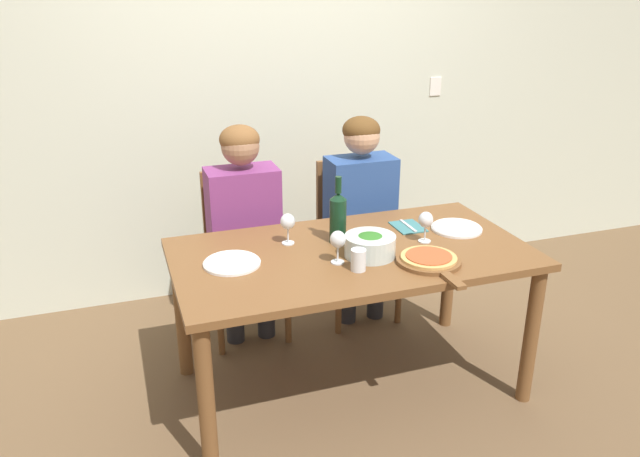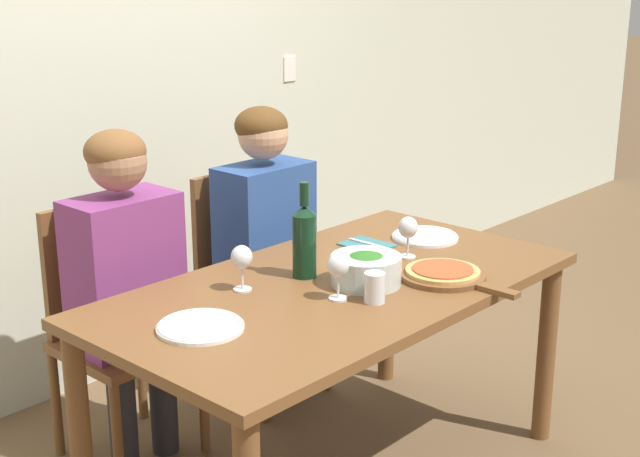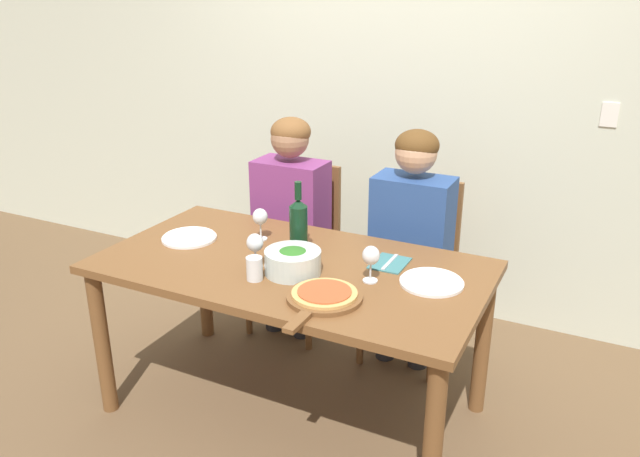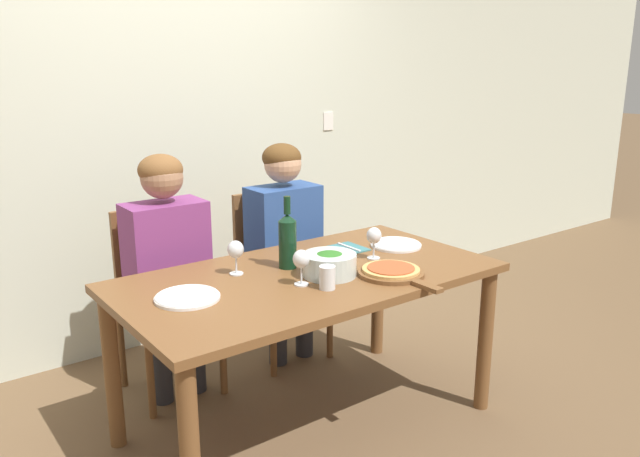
% 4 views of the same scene
% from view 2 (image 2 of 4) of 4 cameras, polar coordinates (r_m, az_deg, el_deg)
% --- Properties ---
extents(back_wall, '(10.00, 0.06, 2.70)m').
position_cam_2_polar(back_wall, '(3.77, -14.23, 10.04)').
color(back_wall, beige).
rests_on(back_wall, ground).
extents(dining_table, '(1.64, 0.88, 0.74)m').
position_cam_2_polar(dining_table, '(2.97, 1.04, -5.19)').
color(dining_table, brown).
rests_on(dining_table, ground).
extents(chair_left, '(0.42, 0.42, 0.93)m').
position_cam_2_polar(chair_left, '(3.33, -13.12, -5.93)').
color(chair_left, brown).
rests_on(chair_left, ground).
extents(chair_right, '(0.42, 0.42, 0.93)m').
position_cam_2_polar(chair_right, '(3.73, -4.52, -3.09)').
color(chair_right, brown).
rests_on(chair_right, ground).
extents(person_woman, '(0.47, 0.51, 1.22)m').
position_cam_2_polar(person_woman, '(3.16, -12.23, -2.51)').
color(person_woman, '#28282D').
rests_on(person_woman, ground).
extents(person_man, '(0.47, 0.51, 1.22)m').
position_cam_2_polar(person_man, '(3.58, -3.37, 0.07)').
color(person_man, '#28282D').
rests_on(person_man, ground).
extents(wine_bottle, '(0.08, 0.08, 0.33)m').
position_cam_2_polar(wine_bottle, '(2.95, -1.01, -0.70)').
color(wine_bottle, black).
rests_on(wine_bottle, dining_table).
extents(broccoli_bowl, '(0.23, 0.23, 0.11)m').
position_cam_2_polar(broccoli_bowl, '(2.91, 2.96, -2.63)').
color(broccoli_bowl, silver).
rests_on(broccoli_bowl, dining_table).
extents(dinner_plate_left, '(0.25, 0.25, 0.02)m').
position_cam_2_polar(dinner_plate_left, '(2.59, -7.67, -6.23)').
color(dinner_plate_left, white).
rests_on(dinner_plate_left, dining_table).
extents(dinner_plate_right, '(0.25, 0.25, 0.02)m').
position_cam_2_polar(dinner_plate_right, '(3.42, 6.74, -0.51)').
color(dinner_plate_right, white).
rests_on(dinner_plate_right, dining_table).
extents(pizza_on_board, '(0.29, 0.43, 0.04)m').
position_cam_2_polar(pizza_on_board, '(2.99, 8.00, -2.92)').
color(pizza_on_board, brown).
rests_on(pizza_on_board, dining_table).
extents(wine_glass_left, '(0.07, 0.07, 0.15)m').
position_cam_2_polar(wine_glass_left, '(2.84, -5.03, -1.98)').
color(wine_glass_left, silver).
rests_on(wine_glass_left, dining_table).
extents(wine_glass_right, '(0.07, 0.07, 0.15)m').
position_cam_2_polar(wine_glass_right, '(3.16, 5.66, -0.06)').
color(wine_glass_right, silver).
rests_on(wine_glass_right, dining_table).
extents(wine_glass_centre, '(0.07, 0.07, 0.15)m').
position_cam_2_polar(wine_glass_centre, '(2.76, 1.17, -2.52)').
color(wine_glass_centre, silver).
rests_on(wine_glass_centre, dining_table).
extents(water_tumbler, '(0.07, 0.07, 0.10)m').
position_cam_2_polar(water_tumbler, '(2.76, 3.52, -3.80)').
color(water_tumbler, silver).
rests_on(water_tumbler, dining_table).
extents(fork_on_napkin, '(0.14, 0.18, 0.01)m').
position_cam_2_polar(fork_on_napkin, '(3.32, 3.03, -1.04)').
color(fork_on_napkin, '#387075').
rests_on(fork_on_napkin, dining_table).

